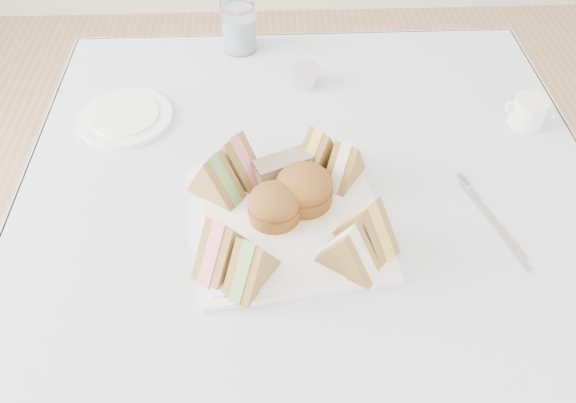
{
  "coord_description": "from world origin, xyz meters",
  "views": [
    {
      "loc": [
        -0.07,
        -0.67,
        1.45
      ],
      "look_at": [
        -0.04,
        -0.07,
        0.8
      ],
      "focal_mm": 35.0,
      "sensor_mm": 36.0,
      "label": 1
    }
  ],
  "objects_px": {
    "serving_plate": "(288,220)",
    "creamer_jug": "(528,112)",
    "water_glass": "(239,27)",
    "table": "(306,307)"
  },
  "relations": [
    {
      "from": "water_glass",
      "to": "serving_plate",
      "type": "bearing_deg",
      "value": -80.64
    },
    {
      "from": "water_glass",
      "to": "creamer_jug",
      "type": "height_order",
      "value": "water_glass"
    },
    {
      "from": "serving_plate",
      "to": "water_glass",
      "type": "height_order",
      "value": "water_glass"
    },
    {
      "from": "table",
      "to": "water_glass",
      "type": "relative_size",
      "value": 8.18
    },
    {
      "from": "table",
      "to": "water_glass",
      "type": "xyz_separation_m",
      "value": [
        -0.13,
        0.45,
        0.43
      ]
    },
    {
      "from": "table",
      "to": "water_glass",
      "type": "height_order",
      "value": "water_glass"
    },
    {
      "from": "serving_plate",
      "to": "water_glass",
      "type": "distance_m",
      "value": 0.53
    },
    {
      "from": "serving_plate",
      "to": "creamer_jug",
      "type": "bearing_deg",
      "value": 19.31
    },
    {
      "from": "serving_plate",
      "to": "creamer_jug",
      "type": "distance_m",
      "value": 0.53
    },
    {
      "from": "creamer_jug",
      "to": "serving_plate",
      "type": "bearing_deg",
      "value": -150.02
    }
  ]
}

